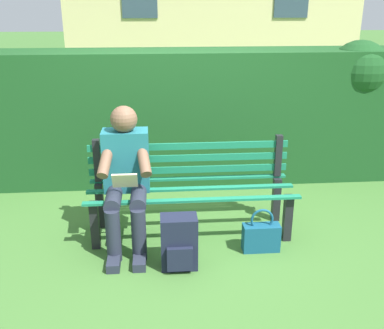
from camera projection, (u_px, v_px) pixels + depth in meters
name	position (u px, v px, depth m)	size (l,w,h in m)	color
ground	(191.00, 233.00, 3.98)	(60.00, 60.00, 0.00)	#3D6B2D
park_bench	(190.00, 184.00, 3.91)	(1.79, 0.54, 0.82)	black
person_seated	(126.00, 175.00, 3.63)	(0.44, 0.73, 1.17)	#1E6672
hedge_backdrop	(204.00, 113.00, 5.04)	(5.82, 0.79, 1.57)	#19471E
backpack	(179.00, 243.00, 3.40)	(0.28, 0.25, 0.43)	#191E33
handbag	(261.00, 236.00, 3.66)	(0.30, 0.12, 0.38)	navy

